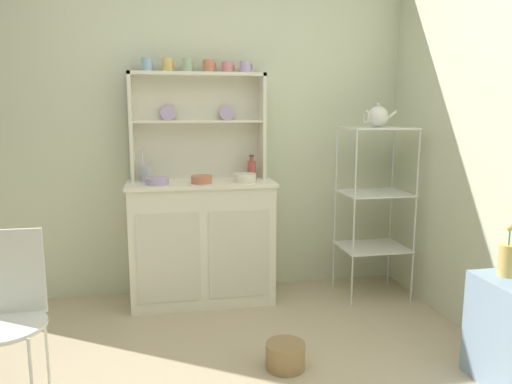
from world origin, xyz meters
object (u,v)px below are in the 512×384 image
object	(u,v)px
hutch_shelf_unit	(198,118)
cup_sky_0	(147,65)
flower_vase	(508,258)
bakers_rack	(375,189)
floor_basket	(285,356)
jam_bottle	(252,169)
bowl_mixing_large	(157,181)
hutch_cabinet	(202,240)
utensil_jar	(146,173)
wire_chair	(6,307)
porcelain_teapot	(378,117)

from	to	relation	value
hutch_shelf_unit	cup_sky_0	world-z (taller)	cup_sky_0
cup_sky_0	flower_vase	xyz separation A→B (m)	(1.76, -1.46, -1.04)
bakers_rack	cup_sky_0	bearing A→B (deg)	170.87
bakers_rack	floor_basket	size ratio (longest dim) A/B	5.85
floor_basket	jam_bottle	size ratio (longest dim) A/B	1.22
jam_bottle	bowl_mixing_large	bearing A→B (deg)	-166.84
hutch_cabinet	hutch_shelf_unit	size ratio (longest dim) A/B	1.07
hutch_shelf_unit	bakers_rack	bearing A→B (deg)	-13.41
bowl_mixing_large	utensil_jar	size ratio (longest dim) A/B	0.63
hutch_cabinet	cup_sky_0	xyz separation A→B (m)	(-0.34, 0.12, 1.24)
floor_basket	utensil_jar	xyz separation A→B (m)	(-0.74, 1.12, 0.87)
wire_chair	bowl_mixing_large	size ratio (longest dim) A/B	5.35
hutch_shelf_unit	cup_sky_0	bearing A→B (deg)	-173.00
bakers_rack	porcelain_teapot	bearing A→B (deg)	180.00
floor_basket	cup_sky_0	bearing A→B (deg)	121.18
bowl_mixing_large	jam_bottle	world-z (taller)	jam_bottle
bakers_rack	porcelain_teapot	world-z (taller)	porcelain_teapot
bakers_rack	porcelain_teapot	size ratio (longest dim) A/B	5.24
hutch_shelf_unit	wire_chair	distance (m)	1.84
hutch_cabinet	flower_vase	bearing A→B (deg)	-43.36
bakers_rack	bowl_mixing_large	size ratio (longest dim) A/B	7.91
floor_basket	hutch_shelf_unit	bearing A→B (deg)	106.61
cup_sky_0	flower_vase	world-z (taller)	cup_sky_0
cup_sky_0	porcelain_teapot	size ratio (longest dim) A/B	0.38
floor_basket	jam_bottle	world-z (taller)	jam_bottle
bakers_rack	wire_chair	xyz separation A→B (m)	(-2.22, -1.05, -0.29)
floor_basket	cup_sky_0	size ratio (longest dim) A/B	2.34
hutch_cabinet	cup_sky_0	size ratio (longest dim) A/B	11.27
cup_sky_0	porcelain_teapot	bearing A→B (deg)	-9.14
hutch_shelf_unit	jam_bottle	size ratio (longest dim) A/B	5.47
hutch_shelf_unit	jam_bottle	bearing A→B (deg)	-11.59
wire_chair	flower_vase	size ratio (longest dim) A/B	2.96
cup_sky_0	jam_bottle	distance (m)	1.04
wire_chair	hutch_shelf_unit	bearing A→B (deg)	33.88
hutch_cabinet	bowl_mixing_large	distance (m)	0.55
bowl_mixing_large	jam_bottle	bearing A→B (deg)	13.16
floor_basket	flower_vase	bearing A→B (deg)	-15.87
porcelain_teapot	floor_basket	bearing A→B (deg)	-134.74
utensil_jar	flower_vase	size ratio (longest dim) A/B	0.87
bakers_rack	wire_chair	bearing A→B (deg)	-154.56
floor_basket	bowl_mixing_large	world-z (taller)	bowl_mixing_large
bakers_rack	floor_basket	world-z (taller)	bakers_rack
hutch_cabinet	bakers_rack	size ratio (longest dim) A/B	0.82
floor_basket	hutch_cabinet	bearing A→B (deg)	109.07
jam_bottle	floor_basket	bearing A→B (deg)	-91.12
hutch_cabinet	cup_sky_0	world-z (taller)	cup_sky_0
jam_bottle	porcelain_teapot	distance (m)	0.98
wire_chair	utensil_jar	size ratio (longest dim) A/B	3.39
cup_sky_0	bowl_mixing_large	size ratio (longest dim) A/B	0.58
utensil_jar	cup_sky_0	bearing A→B (deg)	49.18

